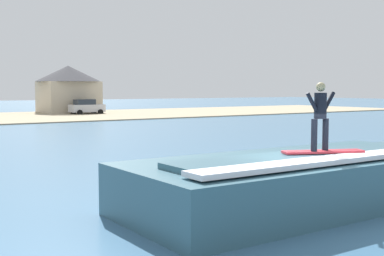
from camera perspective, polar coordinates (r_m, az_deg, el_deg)
name	(u,v)px	position (r m, az deg, el deg)	size (l,w,h in m)	color
ground_plane	(301,213)	(13.44, 12.00, -9.23)	(260.00, 260.00, 0.00)	teal
wave_crest	(301,180)	(14.15, 12.02, -5.67)	(9.86, 4.11, 1.47)	#376071
surfboard	(323,152)	(13.84, 14.36, -2.55)	(2.16, 1.24, 0.06)	#D8333F
surfer	(320,113)	(13.65, 14.07, 1.67)	(1.06, 0.32, 1.78)	black
car_far_shore	(86,107)	(63.36, -11.67, 2.33)	(4.07, 2.30, 1.86)	silver
house_gabled_white	(68,87)	(67.67, -13.58, 4.50)	(8.29, 8.29, 6.07)	beige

